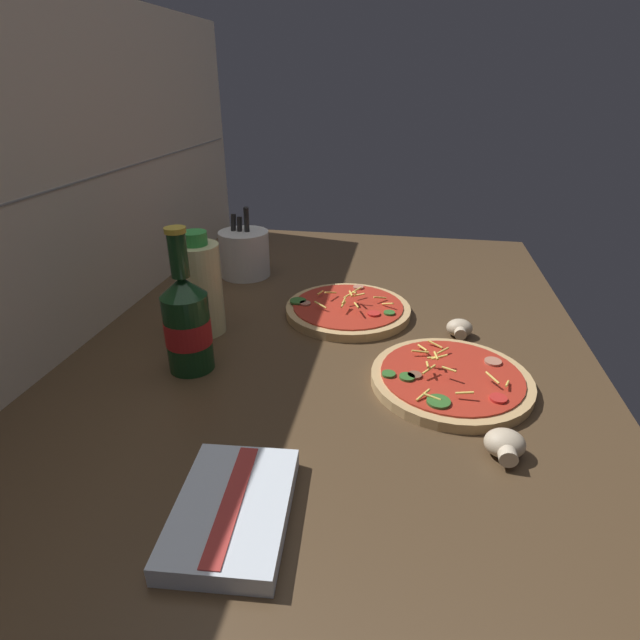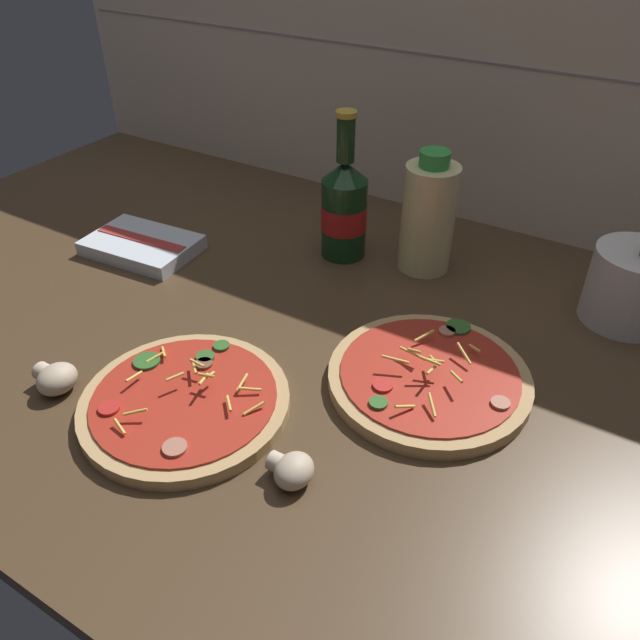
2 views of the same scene
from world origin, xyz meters
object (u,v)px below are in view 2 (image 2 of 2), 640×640
(pizza_far, at_px, (429,378))
(oil_bottle, at_px, (428,216))
(beer_bottle, at_px, (344,207))
(mushroom_left, at_px, (56,378))
(pizza_near, at_px, (185,402))
(mushroom_right, at_px, (292,470))
(dish_towel, at_px, (142,245))
(utensil_crock, at_px, (631,286))

(pizza_far, xyz_separation_m, oil_bottle, (-0.12, 0.26, 0.08))
(beer_bottle, bearing_deg, mushroom_left, -105.91)
(pizza_near, bearing_deg, oil_bottle, 76.35)
(pizza_far, xyz_separation_m, mushroom_right, (-0.06, -0.22, 0.01))
(oil_bottle, relative_size, mushroom_right, 3.87)
(pizza_near, distance_m, beer_bottle, 0.43)
(pizza_near, height_order, pizza_far, pizza_far)
(beer_bottle, xyz_separation_m, dish_towel, (-0.29, -0.17, -0.07))
(pizza_far, relative_size, beer_bottle, 1.06)
(pizza_near, height_order, mushroom_right, pizza_near)
(pizza_far, distance_m, mushroom_right, 0.23)
(pizza_far, height_order, utensil_crock, utensil_crock)
(mushroom_right, bearing_deg, dish_towel, 150.36)
(dish_towel, bearing_deg, oil_bottle, 25.61)
(dish_towel, bearing_deg, beer_bottle, 30.40)
(pizza_far, bearing_deg, mushroom_left, -147.48)
(pizza_near, relative_size, oil_bottle, 1.29)
(utensil_crock, height_order, dish_towel, utensil_crock)
(pizza_near, bearing_deg, mushroom_left, -160.17)
(oil_bottle, xyz_separation_m, mushroom_left, (-0.27, -0.51, -0.07))
(pizza_near, bearing_deg, utensil_crock, 48.48)
(pizza_far, bearing_deg, oil_bottle, 115.10)
(pizza_far, relative_size, dish_towel, 1.35)
(pizza_near, xyz_separation_m, dish_towel, (-0.31, 0.25, 0.00))
(beer_bottle, xyz_separation_m, oil_bottle, (0.13, 0.03, 0.00))
(utensil_crock, bearing_deg, mushroom_left, -137.48)
(oil_bottle, bearing_deg, dish_towel, -154.39)
(pizza_near, xyz_separation_m, utensil_crock, (0.41, 0.47, 0.05))
(utensil_crock, relative_size, dish_towel, 0.90)
(beer_bottle, bearing_deg, pizza_near, -87.07)
(oil_bottle, bearing_deg, beer_bottle, -166.43)
(pizza_far, height_order, dish_towel, pizza_far)
(pizza_far, height_order, oil_bottle, oil_bottle)
(pizza_far, xyz_separation_m, dish_towel, (-0.54, 0.06, 0.00))
(pizza_far, height_order, beer_bottle, beer_bottle)
(beer_bottle, relative_size, dish_towel, 1.27)
(mushroom_right, bearing_deg, mushroom_left, -174.42)
(mushroom_left, bearing_deg, beer_bottle, 74.09)
(pizza_far, xyz_separation_m, utensil_crock, (0.18, 0.27, 0.05))
(oil_bottle, distance_m, mushroom_left, 0.58)
(beer_bottle, bearing_deg, dish_towel, -149.60)
(pizza_far, xyz_separation_m, beer_bottle, (-0.25, 0.23, 0.07))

